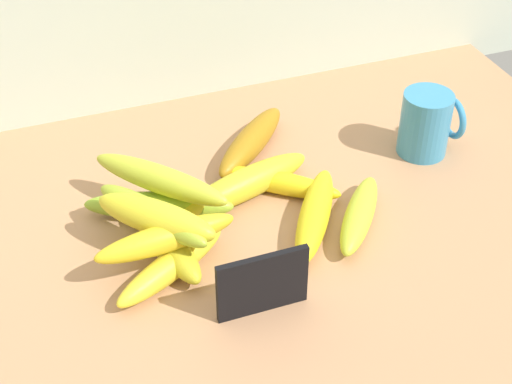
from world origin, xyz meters
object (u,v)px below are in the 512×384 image
Objects in this scene: banana_6 at (251,141)px; banana_8 at (166,238)px; coffee_mug at (427,123)px; banana_9 at (160,179)px; chalkboard_sign at (262,286)px; banana_2 at (359,215)px; banana_4 at (171,266)px; banana_1 at (159,206)px; banana_11 at (156,217)px; banana_3 at (164,238)px; banana_10 at (152,215)px; banana_0 at (280,183)px; banana_5 at (246,184)px; banana_7 at (315,214)px.

banana_8 is (-18.12, -20.09, 3.21)cm from banana_6.
coffee_mug reaches higher than banana_9.
banana_2 is at bearing 29.36° from chalkboard_sign.
banana_9 is (-40.43, -0.79, 0.87)cm from coffee_mug.
chalkboard_sign is at bearing -46.34° from banana_4.
banana_9 is (0.62, 0.64, 3.81)cm from banana_1.
chalkboard_sign is at bearing -55.00° from banana_11.
banana_3 is at bearing -168.88° from coffee_mug.
chalkboard_sign is 0.67× the size of banana_11.
banana_10 is (-2.24, -6.57, 4.18)cm from banana_1.
banana_5 reaches higher than banana_0.
banana_10 is at bearing 171.00° from banana_2.
banana_4 is (-42.49, -13.01, -3.11)cm from coffee_mug.
banana_5 is at bearing 37.07° from banana_8.
banana_6 is (18.01, 21.31, 0.33)cm from banana_4.
chalkboard_sign is at bearing -59.37° from banana_3.
banana_3 is 4.77cm from banana_4.
banana_4 is 20.42cm from banana_7.
chalkboard_sign is 0.67× the size of banana_2.
chalkboard_sign is 0.54× the size of banana_9.
banana_10 is (-0.68, 3.79, 0.80)cm from banana_8.
banana_0 is 0.98× the size of banana_10.
banana_1 is 11.01cm from banana_8.
coffee_mug reaches higher than banana_10.
banana_8 is (-8.62, 10.14, 1.45)cm from chalkboard_sign.
chalkboard_sign is at bearing -73.03° from banana_9.
banana_0 is (-23.91, -1.93, -3.27)cm from coffee_mug.
chalkboard_sign reaches higher than banana_7.
banana_3 is 8.46cm from banana_9.
banana_11 reaches higher than banana_2.
banana_3 is 4.15cm from banana_10.
banana_11 reaches higher than banana_1.
banana_4 is 0.98× the size of banana_10.
banana_10 reaches higher than banana_3.
banana_0 is at bearing -8.77° from banana_5.
banana_6 is at bearing 96.83° from banana_7.
banana_10 reaches higher than banana_1.
banana_9 is (-23.72, 11.42, 3.91)cm from banana_2.
banana_8 is at bearing 179.07° from banana_2.
banana_6 is at bearing 110.77° from banana_2.
banana_2 is 5.87cm from banana_7.
banana_11 reaches higher than banana_9.
banana_4 is 0.92× the size of banana_6.
banana_2 is 1.00× the size of banana_11.
banana_2 reaches higher than banana_4.
banana_11 is (-26.31, 3.18, 4.65)cm from banana_2.
banana_11 is (-18.53, -17.32, 4.38)cm from banana_6.
banana_11 reaches higher than banana_3.
banana_0 is at bearing 101.21° from banana_7.
coffee_mug is 0.55× the size of banana_4.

